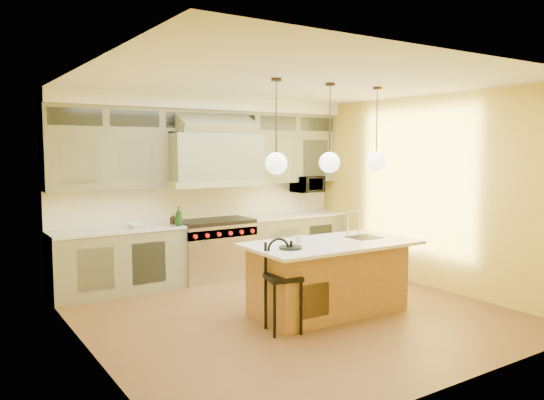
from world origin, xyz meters
TOP-DOWN VIEW (x-y plane):
  - floor at (0.00, 0.00)m, footprint 5.00×5.00m
  - ceiling at (0.00, 0.00)m, footprint 5.00×5.00m
  - wall_back at (0.00, 2.50)m, footprint 5.00×0.00m
  - wall_front at (0.00, -2.50)m, footprint 5.00×0.00m
  - wall_left at (-2.50, 0.00)m, footprint 0.00×5.00m
  - wall_right at (2.50, 0.00)m, footprint 0.00×5.00m
  - back_cabinetry at (0.00, 2.23)m, footprint 5.00×0.77m
  - range at (0.00, 2.14)m, footprint 1.20×0.74m
  - kitchen_island at (0.41, -0.25)m, footprint 2.18×1.21m
  - counter_stool at (-0.48, -0.50)m, footprint 0.45×0.45m
  - microwave at (1.95, 2.25)m, footprint 0.54×0.37m
  - oil_bottle_a at (-0.70, 1.92)m, footprint 0.12×0.12m
  - oil_bottle_b at (-0.70, 2.14)m, footprint 0.08×0.09m
  - fruit_bowl at (-1.27, 2.15)m, footprint 0.26×0.26m
  - cup at (-0.00, -0.15)m, footprint 0.11×0.11m
  - pendant_left at (-0.40, -0.25)m, footprint 0.26×0.26m
  - pendant_center at (0.40, -0.25)m, footprint 0.26×0.26m
  - pendant_right at (1.20, -0.25)m, footprint 0.26×0.26m

SIDE VIEW (x-z plane):
  - floor at x=0.00m, z-range 0.00..0.00m
  - kitchen_island at x=0.41m, z-range -0.20..1.15m
  - range at x=0.00m, z-range 0.01..0.97m
  - counter_stool at x=-0.48m, z-range 0.07..1.14m
  - cup at x=0.00m, z-range 0.92..1.02m
  - fruit_bowl at x=-1.27m, z-range 0.94..1.00m
  - oil_bottle_b at x=-0.70m, z-range 0.94..1.11m
  - oil_bottle_a at x=-0.70m, z-range 0.94..1.23m
  - back_cabinetry at x=0.00m, z-range -0.02..2.88m
  - microwave at x=1.95m, z-range 1.30..1.60m
  - wall_back at x=0.00m, z-range -1.05..3.95m
  - wall_front at x=0.00m, z-range -1.05..3.95m
  - wall_left at x=-2.50m, z-range -1.05..3.95m
  - wall_right at x=2.50m, z-range -1.05..3.95m
  - pendant_left at x=-0.40m, z-range 1.39..2.50m
  - pendant_center at x=0.40m, z-range 1.39..2.50m
  - pendant_right at x=1.20m, z-range 1.39..2.50m
  - ceiling at x=0.00m, z-range 2.90..2.90m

